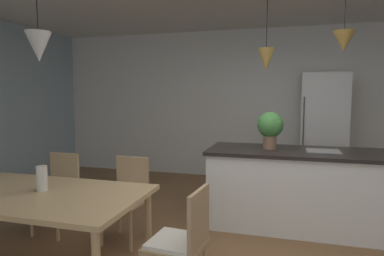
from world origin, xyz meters
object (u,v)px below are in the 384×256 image
Objects in this scene: chair_far_right at (127,196)px; chair_far_left at (58,190)px; potted_plant_on_island at (270,127)px; kitchen_island at (299,188)px; chair_kitchen_end at (182,241)px; refrigerator at (323,131)px; dining_table at (31,199)px; vase_on_dining_table at (42,178)px.

chair_far_right is 1.00× the size of chair_far_left.
chair_far_right is at bearing -148.86° from potted_plant_on_island.
chair_far_right is 1.96m from kitchen_island.
refrigerator is (1.29, 3.54, 0.46)m from chair_kitchen_end.
refrigerator is (3.03, 2.66, 0.46)m from chair_far_left.
chair_far_right is at bearing -0.00° from chair_far_left.
refrigerator is (0.41, 1.80, 0.48)m from kitchen_island.
chair_kitchen_end is 1.94m from potted_plant_on_island.
dining_table is 0.99m from chair_far_left.
chair_kitchen_end is at bearing -110.02° from refrigerator.
chair_far_left is at bearing -161.85° from kitchen_island.
chair_far_left is 1.02m from vase_on_dining_table.
potted_plant_on_island is at bearing 180.00° from kitchen_island.
chair_kitchen_end is 3.79m from refrigerator.
potted_plant_on_island is (-0.76, -1.80, 0.22)m from refrigerator.
refrigerator is at bearing 77.12° from kitchen_island.
potted_plant_on_island is at bearing 20.68° from chair_far_left.
refrigerator is 1.97m from potted_plant_on_island.
chair_kitchen_end reaches higher than dining_table.
potted_plant_on_island is (1.42, 0.86, 0.69)m from chair_far_right.
dining_table is 2.17× the size of chair_kitchen_end.
dining_table is at bearing 179.79° from chair_kitchen_end.
kitchen_island is (0.88, 1.73, -0.01)m from chair_kitchen_end.
potted_plant_on_island is at bearing 43.09° from dining_table.
refrigerator reaches higher than kitchen_island.
kitchen_island is (2.61, 0.86, -0.01)m from chair_far_left.
kitchen_island is at bearing 18.15° from chair_far_left.
chair_far_right is at bearing 135.35° from chair_kitchen_end.
chair_far_left is 4.13× the size of vase_on_dining_table.
chair_far_right is 0.85m from chair_far_left.
chair_far_left is at bearing 153.26° from chair_kitchen_end.
dining_table is at bearing -136.91° from potted_plant_on_island.
kitchen_island is at bearing 25.93° from chair_far_right.
chair_far_left is 4.06m from refrigerator.
vase_on_dining_table reaches higher than chair_far_left.
chair_far_left is at bearing -159.32° from potted_plant_on_island.
chair_far_right is at bearing 66.22° from vase_on_dining_table.
dining_table is 2.58m from potted_plant_on_island.
chair_kitchen_end is at bearing -44.65° from chair_far_right.
vase_on_dining_table is (0.49, -0.81, 0.36)m from chair_far_left.
vase_on_dining_table is at bearing -141.76° from kitchen_island.
vase_on_dining_table is at bearing -126.10° from refrigerator.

